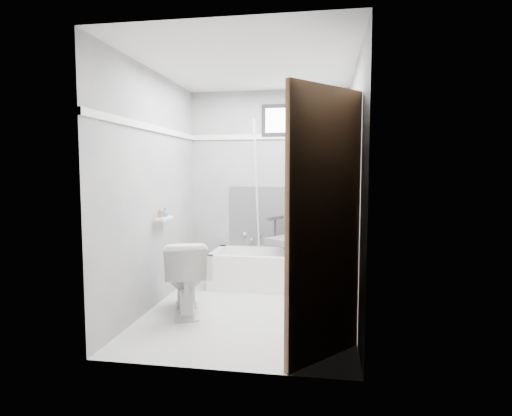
% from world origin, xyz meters
% --- Properties ---
extents(floor, '(2.60, 2.60, 0.00)m').
position_xyz_m(floor, '(0.00, 0.00, 0.00)').
color(floor, silver).
rests_on(floor, ground).
extents(ceiling, '(2.60, 2.60, 0.00)m').
position_xyz_m(ceiling, '(0.00, 0.00, 2.40)').
color(ceiling, silver).
rests_on(ceiling, floor).
extents(wall_back, '(2.00, 0.02, 2.40)m').
position_xyz_m(wall_back, '(0.00, 1.30, 1.20)').
color(wall_back, slate).
rests_on(wall_back, floor).
extents(wall_front, '(2.00, 0.02, 2.40)m').
position_xyz_m(wall_front, '(0.00, -1.30, 1.20)').
color(wall_front, slate).
rests_on(wall_front, floor).
extents(wall_left, '(0.02, 2.60, 2.40)m').
position_xyz_m(wall_left, '(-1.00, 0.00, 1.20)').
color(wall_left, slate).
rests_on(wall_left, floor).
extents(wall_right, '(0.02, 2.60, 2.40)m').
position_xyz_m(wall_right, '(1.00, 0.00, 1.20)').
color(wall_right, slate).
rests_on(wall_right, floor).
extents(bathtub, '(1.50, 0.70, 0.42)m').
position_xyz_m(bathtub, '(0.13, 0.93, 0.21)').
color(bathtub, white).
rests_on(bathtub, floor).
extents(office_chair, '(0.80, 0.80, 1.02)m').
position_xyz_m(office_chair, '(0.34, 0.98, 0.63)').
color(office_chair, '#5D5E62').
rests_on(office_chair, bathtub).
extents(toilet, '(0.63, 0.82, 0.71)m').
position_xyz_m(toilet, '(-0.62, -0.16, 0.36)').
color(toilet, white).
rests_on(toilet, floor).
extents(door, '(0.78, 0.78, 2.00)m').
position_xyz_m(door, '(0.98, -1.28, 1.00)').
color(door, brown).
rests_on(door, floor).
extents(window, '(0.66, 0.04, 0.40)m').
position_xyz_m(window, '(0.25, 1.29, 2.02)').
color(window, black).
rests_on(window, wall_back).
extents(backerboard, '(1.50, 0.02, 0.78)m').
position_xyz_m(backerboard, '(0.25, 1.29, 0.80)').
color(backerboard, '#4C4C4F').
rests_on(backerboard, wall_back).
extents(trim_back, '(2.00, 0.02, 0.06)m').
position_xyz_m(trim_back, '(0.00, 1.29, 1.82)').
color(trim_back, white).
rests_on(trim_back, wall_back).
extents(trim_left, '(0.02, 2.60, 0.06)m').
position_xyz_m(trim_left, '(-0.99, 0.00, 1.82)').
color(trim_left, white).
rests_on(trim_left, wall_left).
extents(pole, '(0.02, 0.51, 1.89)m').
position_xyz_m(pole, '(-0.10, 1.06, 1.05)').
color(pole, white).
rests_on(pole, bathtub).
extents(shelf, '(0.10, 0.32, 0.02)m').
position_xyz_m(shelf, '(-0.93, 0.10, 0.90)').
color(shelf, white).
rests_on(shelf, wall_left).
extents(soap_bottle_a, '(0.06, 0.06, 0.11)m').
position_xyz_m(soap_bottle_a, '(-0.94, 0.02, 0.97)').
color(soap_bottle_a, '#946F4A').
rests_on(soap_bottle_a, shelf).
extents(soap_bottle_b, '(0.10, 0.10, 0.10)m').
position_xyz_m(soap_bottle_b, '(-0.94, 0.16, 0.96)').
color(soap_bottle_b, slate).
rests_on(soap_bottle_b, shelf).
extents(faucet, '(0.26, 0.10, 0.16)m').
position_xyz_m(faucet, '(-0.20, 1.27, 0.55)').
color(faucet, silver).
rests_on(faucet, wall_back).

